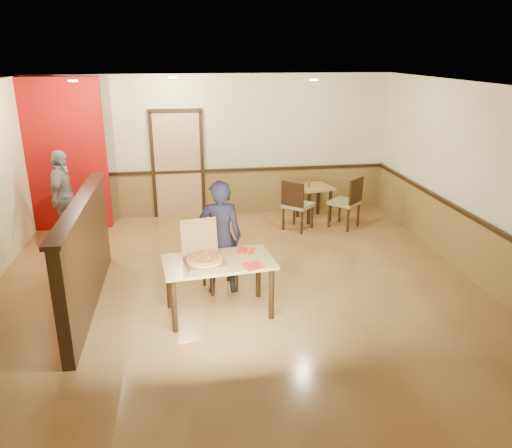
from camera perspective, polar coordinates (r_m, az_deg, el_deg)
The scene contains 26 objects.
floor at distance 7.22m, azimuth -2.06°, elevation -7.26°, with size 7.00×7.00×0.00m, color #B28245.
ceiling at distance 6.48m, azimuth -2.37°, elevation 15.49°, with size 7.00×7.00×0.00m, color black.
wall_back at distance 10.11m, azimuth -4.43°, elevation 8.83°, with size 7.00×7.00×0.00m, color #FFFAC7.
wall_right at distance 7.89m, azimuth 24.04°, elevation 4.21°, with size 7.00×7.00×0.00m, color #FFFAC7.
wainscot_back at distance 10.30m, azimuth -4.29°, elevation 3.60°, with size 7.00×0.04×0.90m, color olive.
chair_rail_back at distance 10.16m, azimuth -4.34°, elevation 6.12°, with size 7.00×0.06×0.06m, color black.
wainscot_right at distance 8.14m, azimuth 22.96°, elevation -2.25°, with size 0.04×7.00×0.90m, color olive.
chair_rail_right at distance 7.99m, azimuth 23.27°, elevation 0.88°, with size 0.06×7.00×0.06m, color black.
back_door at distance 10.12m, azimuth -8.92°, elevation 6.64°, with size 0.90×0.06×2.10m, color tan.
booth_partition at distance 6.83m, azimuth -18.88°, elevation -3.20°, with size 0.20×3.10×1.44m.
red_accent_panel at distance 9.85m, azimuth -21.42°, elevation 7.28°, with size 1.60×0.20×2.78m, color #A00D0B.
spot_a at distance 8.39m, azimuth -20.20°, elevation 15.11°, with size 0.14×0.14×0.02m, color #FFE7B2.
spot_b at distance 8.94m, azimuth -9.50°, elevation 16.18°, with size 0.14×0.14×0.02m, color #FFE7B2.
spot_c at distance 8.21m, azimuth 6.60°, elevation 16.05°, with size 0.14×0.14×0.02m, color #FFE7B2.
main_table at distance 6.32m, azimuth -4.31°, elevation -5.08°, with size 1.45×0.94×0.74m.
diner_chair at distance 7.08m, azimuth -4.34°, elevation -3.56°, with size 0.54×0.54×0.89m.
side_chair_left at distance 9.30m, azimuth 4.63°, elevation 2.37°, with size 0.68×0.68×0.97m.
side_chair_right at distance 9.57m, azimuth 10.48°, elevation 2.67°, with size 0.69×0.69×0.99m.
side_table at distance 9.99m, azimuth 6.65°, elevation 3.38°, with size 0.77×0.77×0.68m.
diner at distance 6.83m, azimuth -4.09°, elevation -1.53°, with size 0.59×0.39×1.61m, color black.
passerby at distance 9.28m, azimuth -21.19°, elevation 2.90°, with size 0.96×0.40×1.63m, color gray.
pizza_box at distance 6.22m, azimuth -6.01°, elevation -3.82°, with size 0.55×0.62×0.49m.
pizza at distance 6.18m, azimuth -5.90°, elevation -4.11°, with size 0.45×0.45×0.03m, color #CF8F4B.
napkin_near at distance 6.10m, azimuth -0.32°, elevation -4.81°, with size 0.30×0.30×0.01m.
napkin_far at distance 6.55m, azimuth -1.10°, elevation -3.05°, with size 0.27×0.27×0.01m.
condiment at distance 9.83m, azimuth 6.06°, elevation 4.62°, with size 0.06×0.06×0.15m, color brown.
Camera 1 is at (-0.70, -6.42, 3.23)m, focal length 35.00 mm.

